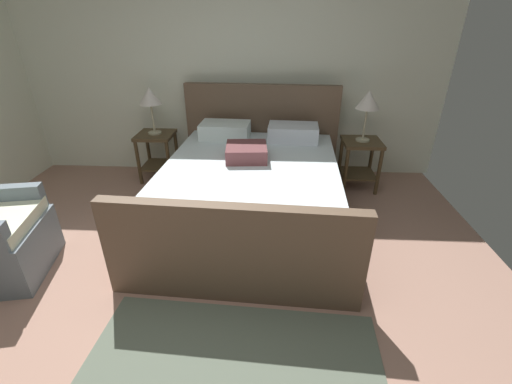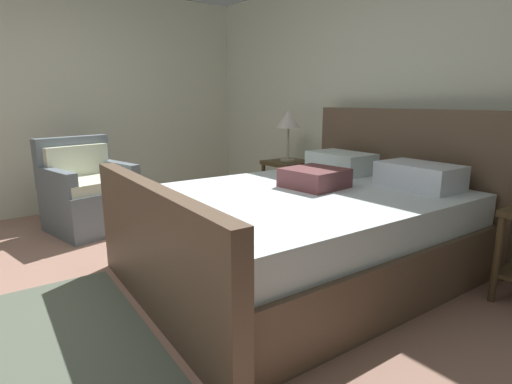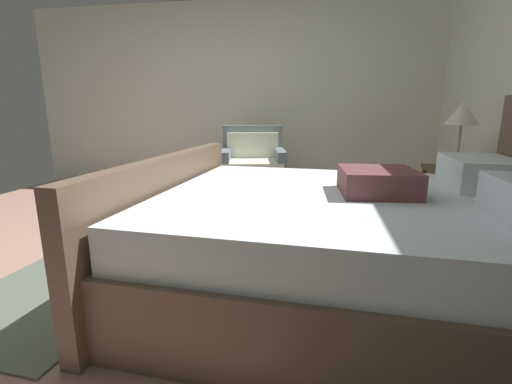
{
  "view_description": "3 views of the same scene",
  "coord_description": "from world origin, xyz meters",
  "px_view_note": "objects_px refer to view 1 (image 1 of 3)",
  "views": [
    {
      "loc": [
        0.55,
        -1.56,
        1.9
      ],
      "look_at": [
        0.42,
        0.94,
        0.61
      ],
      "focal_mm": 24.01,
      "sensor_mm": 36.0,
      "label": 1
    },
    {
      "loc": [
        2.33,
        -0.48,
        1.25
      ],
      "look_at": [
        0.37,
        1.03,
        0.68
      ],
      "focal_mm": 28.0,
      "sensor_mm": 36.0,
      "label": 2
    },
    {
      "loc": [
        2.33,
        1.32,
        1.08
      ],
      "look_at": [
        0.61,
        1.0,
        0.67
      ],
      "focal_mm": 24.83,
      "sensor_mm": 36.0,
      "label": 3
    }
  ],
  "objects_px": {
    "bed": "(251,188)",
    "table_lamp_right": "(368,101)",
    "nightstand_left": "(157,149)",
    "nightstand_right": "(360,156)",
    "table_lamp_left": "(150,98)"
  },
  "relations": [
    {
      "from": "nightstand_right",
      "to": "table_lamp_right",
      "type": "xyz_separation_m",
      "value": [
        0.0,
        0.0,
        0.65
      ]
    },
    {
      "from": "bed",
      "to": "nightstand_left",
      "type": "xyz_separation_m",
      "value": [
        -1.25,
        0.93,
        0.06
      ]
    },
    {
      "from": "table_lamp_right",
      "to": "table_lamp_left",
      "type": "distance_m",
      "value": 2.51
    },
    {
      "from": "table_lamp_left",
      "to": "nightstand_left",
      "type": "bearing_deg",
      "value": -75.96
    },
    {
      "from": "nightstand_right",
      "to": "nightstand_left",
      "type": "xyz_separation_m",
      "value": [
        -2.5,
        0.14,
        0.0
      ]
    },
    {
      "from": "bed",
      "to": "table_lamp_right",
      "type": "bearing_deg",
      "value": 32.33
    },
    {
      "from": "bed",
      "to": "nightstand_left",
      "type": "bearing_deg",
      "value": 143.49
    },
    {
      "from": "bed",
      "to": "nightstand_left",
      "type": "relative_size",
      "value": 4.04
    },
    {
      "from": "nightstand_left",
      "to": "bed",
      "type": "bearing_deg",
      "value": -36.51
    },
    {
      "from": "table_lamp_left",
      "to": "bed",
      "type": "bearing_deg",
      "value": -36.51
    },
    {
      "from": "bed",
      "to": "nightstand_right",
      "type": "xyz_separation_m",
      "value": [
        1.25,
        0.79,
        0.06
      ]
    },
    {
      "from": "bed",
      "to": "table_lamp_right",
      "type": "relative_size",
      "value": 4.21
    },
    {
      "from": "nightstand_left",
      "to": "table_lamp_left",
      "type": "relative_size",
      "value": 1.08
    },
    {
      "from": "table_lamp_right",
      "to": "nightstand_right",
      "type": "bearing_deg",
      "value": -126.87
    },
    {
      "from": "bed",
      "to": "table_lamp_right",
      "type": "xyz_separation_m",
      "value": [
        1.25,
        0.79,
        0.71
      ]
    }
  ]
}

